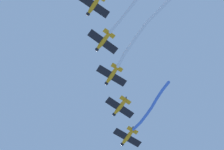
# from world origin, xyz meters

# --- Properties ---
(airplane_lead) EXTENTS (5.99, 6.84, 1.85)m
(airplane_lead) POSITION_xyz_m (-2.35, -5.22, 78.51)
(airplane_lead) COLOR orange
(smoke_trail_lead) EXTENTS (12.14, 9.52, 1.11)m
(smoke_trail_lead) POSITION_xyz_m (-10.07, -11.39, 78.38)
(smoke_trail_lead) COLOR #4C75DB
(airplane_left_wing) EXTENTS (6.09, 6.67, 1.85)m
(airplane_left_wing) POSITION_xyz_m (-10.44, -4.01, 78.76)
(airplane_left_wing) COLOR orange
(airplane_right_wing) EXTENTS (5.97, 6.87, 1.85)m
(airplane_right_wing) POSITION_xyz_m (-18.51, -2.81, 79.01)
(airplane_right_wing) COLOR orange
(smoke_trail_right_wing) EXTENTS (16.03, 14.40, 1.70)m
(smoke_trail_right_wing) POSITION_xyz_m (-28.56, -10.87, 79.50)
(smoke_trail_right_wing) COLOR white
(airplane_slot) EXTENTS (6.17, 6.60, 1.85)m
(airplane_slot) POSITION_xyz_m (-26.60, -1.60, 79.26)
(airplane_slot) COLOR orange
(airplane_trail) EXTENTS (6.04, 6.74, 1.85)m
(airplane_trail) POSITION_xyz_m (-34.68, -0.40, 79.51)
(airplane_trail) COLOR orange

